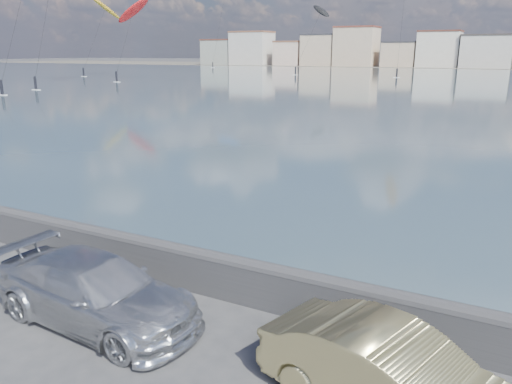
# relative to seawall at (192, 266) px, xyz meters

# --- Properties ---
(ground) EXTENTS (700.00, 700.00, 0.00)m
(ground) POSITION_rel_seawall_xyz_m (0.00, -2.70, -0.58)
(ground) COLOR #333335
(ground) RESTS_ON ground
(bay_water) EXTENTS (500.00, 177.00, 0.00)m
(bay_water) POSITION_rel_seawall_xyz_m (0.00, 88.80, -0.58)
(bay_water) COLOR #34515F
(bay_water) RESTS_ON ground
(far_shore_strip) EXTENTS (500.00, 60.00, 0.00)m
(far_shore_strip) POSITION_rel_seawall_xyz_m (0.00, 197.30, -0.57)
(far_shore_strip) COLOR #4C473D
(far_shore_strip) RESTS_ON ground
(seawall) EXTENTS (400.00, 0.36, 1.08)m
(seawall) POSITION_rel_seawall_xyz_m (0.00, 0.00, 0.00)
(seawall) COLOR #28282B
(seawall) RESTS_ON ground
(far_buildings) EXTENTS (240.79, 13.26, 14.60)m
(far_buildings) POSITION_rel_seawall_xyz_m (1.31, 183.30, 5.44)
(far_buildings) COLOR gray
(far_buildings) RESTS_ON ground
(car_silver) EXTENTS (4.90, 2.24, 1.39)m
(car_silver) POSITION_rel_seawall_xyz_m (-0.91, -2.14, 0.11)
(car_silver) COLOR silver
(car_silver) RESTS_ON ground
(car_champagne) EXTENTS (4.60, 2.68, 1.43)m
(car_champagne) POSITION_rel_seawall_xyz_m (5.19, -2.22, 0.13)
(car_champagne) COLOR tan
(car_champagne) RESTS_ON ground
(kitesurfer_3) EXTENTS (8.48, 11.92, 16.13)m
(kitesurfer_3) POSITION_rel_seawall_xyz_m (-64.03, 72.59, 12.49)
(kitesurfer_3) COLOR red
(kitesurfer_3) RESTS_ON ground
(kitesurfer_4) EXTENTS (7.82, 13.06, 17.16)m
(kitesurfer_4) POSITION_rel_seawall_xyz_m (-39.86, 113.31, 14.28)
(kitesurfer_4) COLOR black
(kitesurfer_4) RESTS_ON ground
(kitesurfer_15) EXTENTS (3.62, 12.18, 18.23)m
(kitesurfer_15) POSITION_rel_seawall_xyz_m (-80.38, 82.15, 14.34)
(kitesurfer_15) COLOR #BF8C19
(kitesurfer_15) RESTS_ON ground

